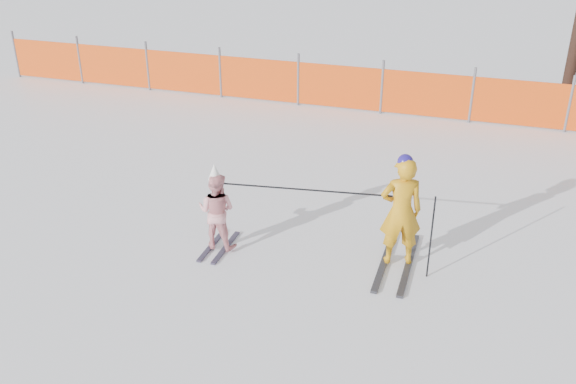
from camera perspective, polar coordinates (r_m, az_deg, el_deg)
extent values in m
plane|color=white|center=(9.01, -0.97, -7.06)|extent=(120.00, 120.00, 0.00)
cube|color=black|center=(9.32, 8.58, -6.02)|extent=(0.09, 1.66, 0.04)
cube|color=black|center=(9.28, 10.66, -6.32)|extent=(0.09, 1.66, 0.04)
imported|color=orange|center=(8.89, 10.01, -1.70)|extent=(0.68, 0.56, 1.60)
sphere|color=navy|center=(8.58, 10.38, 2.65)|extent=(0.21, 0.21, 0.21)
cube|color=black|center=(9.64, -6.78, -4.72)|extent=(0.09, 0.95, 0.03)
cube|color=black|center=(9.57, -5.57, -4.94)|extent=(0.09, 0.95, 0.03)
imported|color=pink|center=(9.31, -6.35, -1.67)|extent=(0.57, 0.44, 1.17)
cone|color=white|center=(9.04, -6.55, 1.83)|extent=(0.19, 0.19, 0.24)
cylinder|color=black|center=(8.79, 12.59, -3.98)|extent=(0.02, 0.02, 1.23)
cylinder|color=black|center=(8.86, 1.66, 0.20)|extent=(2.34, 0.35, 0.02)
cylinder|color=#595960|center=(19.23, -23.02, 11.21)|extent=(0.06, 0.06, 1.25)
cylinder|color=#595960|center=(18.02, -18.03, 11.10)|extent=(0.06, 0.06, 1.25)
cylinder|color=#595960|center=(16.96, -12.36, 10.88)|extent=(0.06, 0.06, 1.25)
cylinder|color=#595960|center=(16.08, -6.03, 10.50)|extent=(0.06, 0.06, 1.25)
cylinder|color=#595960|center=(15.42, 0.92, 9.95)|extent=(0.06, 0.06, 1.25)
cylinder|color=#595960|center=(14.99, 8.36, 9.20)|extent=(0.06, 0.06, 1.25)
cylinder|color=#595960|center=(14.82, 16.05, 8.25)|extent=(0.06, 0.06, 1.25)
cylinder|color=#595960|center=(14.92, 23.75, 7.16)|extent=(0.06, 0.06, 1.25)
cube|color=#E5480C|center=(15.35, 2.17, 9.57)|extent=(16.69, 0.03, 1.00)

